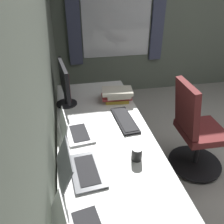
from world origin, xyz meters
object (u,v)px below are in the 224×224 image
at_px(drawer_pedestal, 108,193).
at_px(coffee_mug, 137,154).
at_px(keyboard_main, 125,120).
at_px(office_chair, 195,132).
at_px(monitor_primary, 65,82).
at_px(book_stack_near, 117,94).
at_px(laptop_center, 73,130).
at_px(laptop_left, 78,168).

relative_size(drawer_pedestal, coffee_mug, 6.18).
relative_size(keyboard_main, office_chair, 0.44).
xyz_separation_m(monitor_primary, book_stack_near, (-0.01, -0.50, -0.17)).
bearing_deg(coffee_mug, laptop_center, 48.88).
bearing_deg(laptop_center, coffee_mug, -131.12).
xyz_separation_m(laptop_left, office_chair, (0.60, -1.18, -0.32)).
distance_m(monitor_primary, laptop_left, 0.96).
height_order(drawer_pedestal, office_chair, office_chair).
height_order(monitor_primary, book_stack_near, monitor_primary).
bearing_deg(monitor_primary, drawer_pedestal, -162.90).
bearing_deg(laptop_center, monitor_primary, 3.64).
bearing_deg(drawer_pedestal, book_stack_near, -17.12).
xyz_separation_m(laptop_left, keyboard_main, (0.54, -0.44, -0.03)).
bearing_deg(coffee_mug, book_stack_near, -3.74).
bearing_deg(drawer_pedestal, monitor_primary, 17.10).
bearing_deg(keyboard_main, coffee_mug, 175.47).
xyz_separation_m(laptop_center, coffee_mug, (-0.35, -0.41, -0.00)).
bearing_deg(keyboard_main, laptop_left, 140.80).
xyz_separation_m(monitor_primary, laptop_left, (-0.94, -0.04, -0.19)).
distance_m(laptop_left, office_chair, 1.36).
bearing_deg(office_chair, drawer_pedestal, 115.86).
relative_size(coffee_mug, office_chair, 0.12).
bearing_deg(laptop_left, office_chair, -63.16).
relative_size(laptop_center, keyboard_main, 0.75).
bearing_deg(coffee_mug, keyboard_main, -4.53).
bearing_deg(drawer_pedestal, coffee_mug, -109.90).
xyz_separation_m(book_stack_near, office_chair, (-0.33, -0.73, -0.34)).
bearing_deg(book_stack_near, keyboard_main, 177.24).
height_order(laptop_left, keyboard_main, laptop_left).
height_order(keyboard_main, office_chair, office_chair).
relative_size(drawer_pedestal, office_chair, 0.72).
height_order(drawer_pedestal, book_stack_near, book_stack_near).
xyz_separation_m(keyboard_main, book_stack_near, (0.39, -0.02, 0.05)).
bearing_deg(coffee_mug, drawer_pedestal, 70.10).
xyz_separation_m(laptop_center, keyboard_main, (0.12, -0.44, -0.04)).
bearing_deg(keyboard_main, monitor_primary, 49.78).
height_order(laptop_left, laptop_center, laptop_center).
relative_size(book_stack_near, coffee_mug, 2.83).
xyz_separation_m(laptop_left, book_stack_near, (0.92, -0.46, 0.02)).
bearing_deg(laptop_left, laptop_center, 0.94).
bearing_deg(laptop_left, drawer_pedestal, -58.86).
distance_m(laptop_left, coffee_mug, 0.40).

